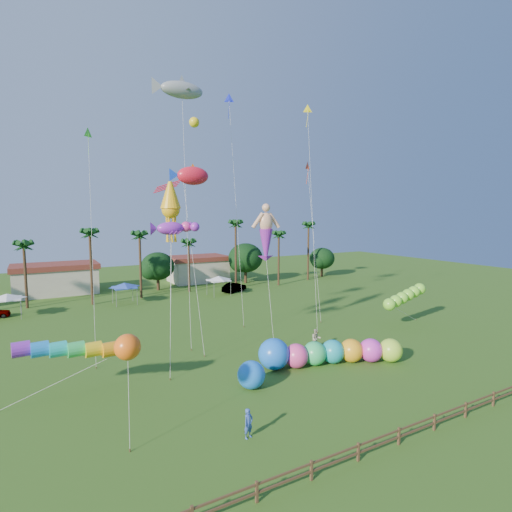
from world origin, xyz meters
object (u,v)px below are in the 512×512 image
car_b (234,287)px  spectator_b (316,339)px  spectator_a (248,423)px  blue_ball (251,375)px  caterpillar_inflatable (326,352)px

car_b → spectator_b: (-5.45, -28.41, 0.17)m
car_b → spectator_a: 42.71m
car_b → blue_ball: size_ratio=2.27×
blue_ball → caterpillar_inflatable: bearing=6.7°
car_b → spectator_b: 28.93m
spectator_a → caterpillar_inflatable: 12.69m
caterpillar_inflatable → blue_ball: bearing=-154.2°
car_b → spectator_b: spectator_b is taller
blue_ball → spectator_a: bearing=-120.2°
spectator_a → blue_ball: blue_ball is taller
spectator_a → blue_ball: size_ratio=0.84×
blue_ball → car_b: bearing=65.6°
car_b → spectator_a: (-18.23, -38.63, 0.09)m
spectator_b → blue_ball: 10.59m
spectator_a → caterpillar_inflatable: (10.90, 6.49, 0.22)m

